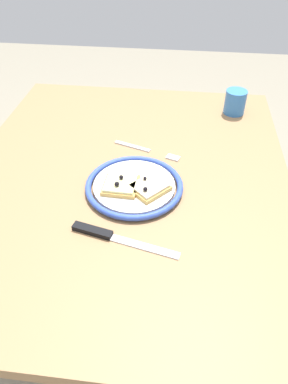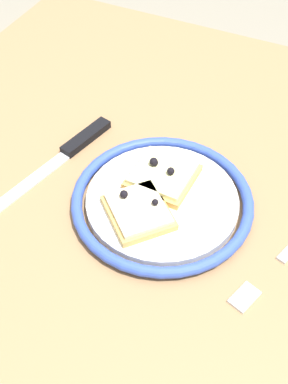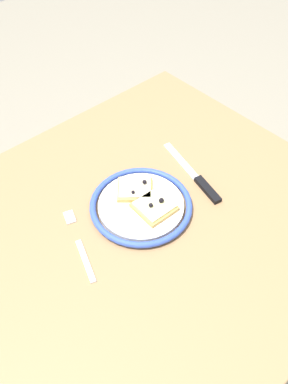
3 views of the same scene
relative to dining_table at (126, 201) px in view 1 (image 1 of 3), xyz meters
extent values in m
plane|color=gray|center=(0.00, 0.00, -0.63)|extent=(6.00, 6.00, 0.00)
cube|color=#936D47|center=(0.00, 0.00, 0.08)|extent=(1.02, 0.84, 0.03)
cylinder|color=#4C4742|center=(-0.45, -0.36, -0.28)|extent=(0.05, 0.05, 0.69)
cylinder|color=#4C4742|center=(-0.45, 0.36, -0.28)|extent=(0.05, 0.05, 0.69)
cylinder|color=white|center=(0.05, 0.03, 0.10)|extent=(0.20, 0.20, 0.01)
torus|color=#334FB2|center=(0.05, 0.03, 0.10)|extent=(0.24, 0.24, 0.01)
cube|color=tan|center=(0.07, 0.07, 0.11)|extent=(0.11, 0.11, 0.01)
cube|color=beige|center=(0.07, 0.07, 0.12)|extent=(0.10, 0.10, 0.01)
sphere|color=black|center=(0.09, 0.06, 0.13)|extent=(0.01, 0.01, 0.01)
sphere|color=black|center=(0.05, 0.06, 0.13)|extent=(0.01, 0.01, 0.01)
cube|color=tan|center=(0.07, 0.00, 0.11)|extent=(0.09, 0.09, 0.01)
cube|color=beige|center=(0.07, 0.00, 0.12)|extent=(0.08, 0.08, 0.01)
sphere|color=black|center=(0.08, -0.01, 0.13)|extent=(0.01, 0.01, 0.01)
sphere|color=black|center=(0.08, -0.01, 0.13)|extent=(0.01, 0.01, 0.01)
sphere|color=black|center=(0.06, 0.00, 0.13)|extent=(0.01, 0.01, 0.01)
cube|color=silver|center=(0.24, 0.08, 0.09)|extent=(0.05, 0.15, 0.00)
cube|color=black|center=(0.21, -0.04, 0.10)|extent=(0.04, 0.09, 0.01)
cube|color=silver|center=(-0.13, 0.00, 0.09)|extent=(0.05, 0.11, 0.00)
cube|color=silver|center=(-0.09, 0.12, 0.09)|extent=(0.03, 0.04, 0.00)
cylinder|color=#3372BF|center=(-0.37, 0.30, 0.13)|extent=(0.07, 0.07, 0.08)
camera|label=1|loc=(0.72, 0.13, 0.66)|focal=33.67mm
camera|label=2|loc=(-0.11, 0.43, 0.60)|focal=46.70mm
camera|label=3|loc=(-0.34, -0.41, 0.81)|focal=36.94mm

